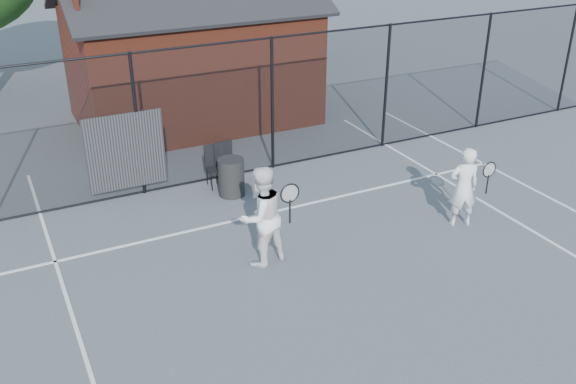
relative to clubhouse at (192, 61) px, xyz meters
name	(u,v)px	position (x,y,z in m)	size (l,w,h in m)	color
ground	(349,291)	(-0.50, -9.00, -1.61)	(80.00, 80.00, 0.00)	#4C5057
court_lines	(396,338)	(-0.50, -10.32, -1.60)	(11.02, 18.00, 0.01)	silver
fence	(217,116)	(-0.80, -4.00, -0.16)	(22.04, 3.00, 3.00)	black
clubhouse	(192,61)	(0.00, 0.00, 0.00)	(6.50, 4.36, 4.19)	maroon
player_front	(464,187)	(2.55, -8.04, -0.81)	(0.75, 0.60, 1.58)	white
player_back	(261,216)	(-1.39, -7.59, -0.72)	(1.02, 0.83, 1.78)	white
chair_left	(228,165)	(-0.76, -4.40, -1.15)	(0.44, 0.46, 0.91)	black
chair_right	(217,167)	(-1.00, -4.40, -1.16)	(0.43, 0.45, 0.89)	black
waste_bin	(231,177)	(-0.88, -4.90, -1.21)	(0.55, 0.55, 0.80)	#262626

